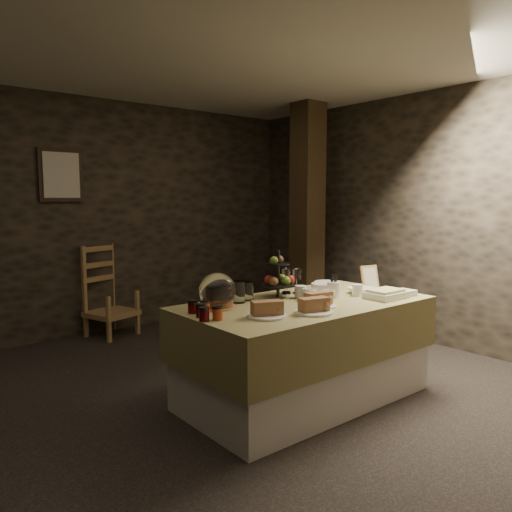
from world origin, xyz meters
TOP-DOWN VIEW (x-y plane):
  - ground_plane at (0.00, 0.00)m, footprint 5.50×5.00m
  - room_shell at (0.00, 0.00)m, footprint 5.52×5.02m
  - buffet_table at (0.68, -0.32)m, footprint 1.88×1.00m
  - chair at (0.27, 2.35)m, footprint 0.58×0.56m
  - timber_column at (2.26, 1.25)m, footprint 0.30×0.30m
  - framed_picture at (-0.15, 2.47)m, footprint 0.45×0.04m
  - plate_stack_a at (0.94, -0.25)m, footprint 0.19×0.19m
  - plate_stack_b at (1.09, -0.15)m, footprint 0.20×0.20m
  - cutlery_holder at (0.97, -0.34)m, footprint 0.10×0.10m
  - cup_a at (0.73, -0.31)m, footprint 0.14×0.14m
  - cup_b at (0.81, -0.43)m, footprint 0.12×0.12m
  - mug_c at (0.75, -0.19)m, footprint 0.09×0.09m
  - mug_d at (1.16, -0.41)m, footprint 0.08×0.08m
  - bowl at (1.27, -0.37)m, footprint 0.20×0.20m
  - cake_dome at (0.05, -0.08)m, footprint 0.26×0.26m
  - fruit_stand at (0.65, -0.06)m, footprint 0.26×0.26m
  - bread_platter_left at (0.15, -0.51)m, footprint 0.26×0.26m
  - bread_platter_center at (0.46, -0.62)m, footprint 0.26×0.26m
  - bread_platter_right at (0.63, -0.50)m, footprint 0.26×0.26m
  - jam_jars at (-0.17, -0.25)m, footprint 0.18×0.32m
  - tart_dish at (1.25, -0.62)m, footprint 0.30×0.22m
  - square_dish at (1.46, -0.64)m, footprint 0.14×0.14m
  - menu_frame at (1.48, -0.28)m, footprint 0.18×0.10m
  - storage_jar_a at (0.28, -0.03)m, footprint 0.10×0.10m
  - storage_jar_b at (0.38, -0.00)m, footprint 0.09×0.09m

SIDE VIEW (x-z plane):
  - ground_plane at x=0.00m, z-range -0.01..0.01m
  - buffet_table at x=0.68m, z-range 0.06..0.80m
  - chair at x=0.27m, z-range 0.05..0.83m
  - square_dish at x=1.46m, z-range 0.75..0.79m
  - bowl at x=1.27m, z-range 0.75..0.79m
  - tart_dish at x=1.25m, z-range 0.74..0.81m
  - jam_jars at x=-0.17m, z-range 0.75..0.82m
  - bread_platter_left at x=0.15m, z-range 0.73..0.84m
  - bread_platter_center at x=0.46m, z-range 0.73..0.84m
  - bread_platter_right at x=0.63m, z-range 0.73..0.84m
  - plate_stack_b at x=1.09m, z-range 0.75..0.83m
  - cup_b at x=0.81m, z-range 0.75..0.83m
  - cup_a at x=0.73m, z-range 0.75..0.83m
  - mug_d at x=1.16m, z-range 0.75..0.84m
  - mug_c at x=0.75m, z-range 0.75..0.84m
  - plate_stack_a at x=0.94m, z-range 0.75..0.85m
  - cutlery_holder at x=0.97m, z-range 0.75..0.87m
  - storage_jar_b at x=0.38m, z-range 0.75..0.89m
  - storage_jar_a at x=0.28m, z-range 0.75..0.91m
  - menu_frame at x=1.48m, z-range 0.73..0.94m
  - cake_dome at x=0.05m, z-range 0.72..0.98m
  - fruit_stand at x=0.65m, z-range 0.70..1.07m
  - timber_column at x=2.26m, z-range 0.00..2.60m
  - room_shell at x=0.00m, z-range 0.26..2.86m
  - framed_picture at x=-0.15m, z-range 1.47..2.02m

